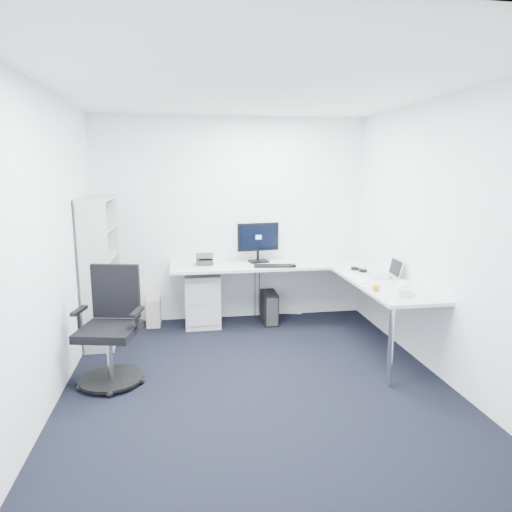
{
  "coord_description": "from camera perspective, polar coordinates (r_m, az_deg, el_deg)",
  "views": [
    {
      "loc": [
        -0.65,
        -3.96,
        2.02
      ],
      "look_at": [
        0.15,
        1.05,
        1.05
      ],
      "focal_mm": 32.0,
      "sensor_mm": 36.0,
      "label": 1
    }
  ],
  "objects": [
    {
      "name": "ground",
      "position": [
        4.49,
        0.23,
        -15.89
      ],
      "size": [
        4.2,
        4.2,
        0.0
      ],
      "primitive_type": "plane",
      "color": "black"
    },
    {
      "name": "ceiling",
      "position": [
        4.07,
        0.26,
        20.44
      ],
      "size": [
        4.2,
        4.2,
        0.0
      ],
      "primitive_type": "plane",
      "color": "white"
    },
    {
      "name": "wall_back",
      "position": [
        6.13,
        -2.94,
        4.53
      ],
      "size": [
        3.6,
        0.02,
        2.7
      ],
      "primitive_type": "cube",
      "color": "white",
      "rests_on": "ground"
    },
    {
      "name": "wall_front",
      "position": [
        2.08,
        9.72,
        -8.05
      ],
      "size": [
        3.6,
        0.02,
        2.7
      ],
      "primitive_type": "cube",
      "color": "white",
      "rests_on": "ground"
    },
    {
      "name": "wall_left",
      "position": [
        4.18,
        -24.91,
        0.59
      ],
      "size": [
        0.02,
        4.2,
        2.7
      ],
      "primitive_type": "cube",
      "color": "white",
      "rests_on": "ground"
    },
    {
      "name": "wall_right",
      "position": [
        4.71,
        22.43,
        1.82
      ],
      "size": [
        0.02,
        4.2,
        2.7
      ],
      "primitive_type": "cube",
      "color": "white",
      "rests_on": "ground"
    },
    {
      "name": "l_desk",
      "position": [
        5.73,
        3.42,
        -5.58
      ],
      "size": [
        2.78,
        1.55,
        0.81
      ],
      "primitive_type": null,
      "color": "#BCBEBE",
      "rests_on": "ground"
    },
    {
      "name": "drawer_pedestal",
      "position": [
        6.06,
        -6.73,
        -5.32
      ],
      "size": [
        0.45,
        0.56,
        0.69
      ],
      "primitive_type": "cube",
      "color": "#BCBEBE",
      "rests_on": "ground"
    },
    {
      "name": "bookshelf",
      "position": [
        5.62,
        -18.86,
        -1.76
      ],
      "size": [
        0.33,
        0.85,
        1.7
      ],
      "primitive_type": null,
      "color": "#B5B8B7",
      "rests_on": "ground"
    },
    {
      "name": "task_chair",
      "position": [
        4.53,
        -18.0,
        -8.54
      ],
      "size": [
        0.75,
        0.75,
        1.11
      ],
      "primitive_type": null,
      "rotation": [
        0.0,
        0.0,
        -0.22
      ],
      "color": "black",
      "rests_on": "ground"
    },
    {
      "name": "black_pc_tower",
      "position": [
        6.12,
        1.66,
        -6.43
      ],
      "size": [
        0.2,
        0.43,
        0.41
      ],
      "primitive_type": "cube",
      "rotation": [
        0.0,
        0.0,
        -0.02
      ],
      "color": "black",
      "rests_on": "ground"
    },
    {
      "name": "beige_pc_tower",
      "position": [
        6.21,
        -12.63,
        -6.65
      ],
      "size": [
        0.18,
        0.39,
        0.37
      ],
      "primitive_type": "cube",
      "rotation": [
        0.0,
        0.0,
        -0.01
      ],
      "color": "beige",
      "rests_on": "ground"
    },
    {
      "name": "power_strip",
      "position": [
        6.56,
        4.2,
        -6.98
      ],
      "size": [
        0.35,
        0.13,
        0.04
      ],
      "primitive_type": "cube",
      "rotation": [
        0.0,
        0.0,
        -0.21
      ],
      "color": "silver",
      "rests_on": "ground"
    },
    {
      "name": "monitor",
      "position": [
        5.98,
        0.3,
        1.75
      ],
      "size": [
        0.58,
        0.25,
        0.54
      ],
      "primitive_type": null,
      "rotation": [
        0.0,
        0.0,
        0.12
      ],
      "color": "black",
      "rests_on": "l_desk"
    },
    {
      "name": "black_keyboard",
      "position": [
        5.74,
        2.05,
        -1.24
      ],
      "size": [
        0.48,
        0.23,
        0.02
      ],
      "primitive_type": "cube",
      "rotation": [
        0.0,
        0.0,
        -0.14
      ],
      "color": "black",
      "rests_on": "l_desk"
    },
    {
      "name": "mouse",
      "position": [
        5.74,
        4.57,
        -1.19
      ],
      "size": [
        0.07,
        0.11,
        0.04
      ],
      "primitive_type": "cube",
      "rotation": [
        0.0,
        0.0,
        0.01
      ],
      "color": "black",
      "rests_on": "l_desk"
    },
    {
      "name": "desk_phone",
      "position": [
        5.91,
        -6.46,
        -0.32
      ],
      "size": [
        0.22,
        0.22,
        0.15
      ],
      "primitive_type": null,
      "rotation": [
        0.0,
        0.0,
        -0.04
      ],
      "color": "#29292C",
      "rests_on": "l_desk"
    },
    {
      "name": "laptop",
      "position": [
        5.35,
        15.3,
        -1.46
      ],
      "size": [
        0.32,
        0.31,
        0.21
      ],
      "primitive_type": null,
      "rotation": [
        0.0,
        0.0,
        -0.05
      ],
      "color": "silver",
      "rests_on": "l_desk"
    },
    {
      "name": "white_keyboard",
      "position": [
        5.21,
        12.51,
        -2.77
      ],
      "size": [
        0.14,
        0.44,
        0.01
      ],
      "primitive_type": "cube",
      "rotation": [
        0.0,
        0.0,
        0.03
      ],
      "color": "silver",
      "rests_on": "l_desk"
    },
    {
      "name": "headphones",
      "position": [
        5.64,
        12.74,
        -1.54
      ],
      "size": [
        0.21,
        0.25,
        0.06
      ],
      "primitive_type": null,
      "rotation": [
        0.0,
        0.0,
        0.42
      ],
      "color": "black",
      "rests_on": "l_desk"
    },
    {
      "name": "orange_fruit",
      "position": [
        4.75,
        14.78,
        -3.8
      ],
      "size": [
        0.08,
        0.08,
        0.08
      ],
      "primitive_type": "sphere",
      "color": "orange",
      "rests_on": "l_desk"
    },
    {
      "name": "tissue_box",
      "position": [
        4.69,
        17.76,
        -4.16
      ],
      "size": [
        0.16,
        0.25,
        0.08
      ],
      "primitive_type": "cube",
      "rotation": [
        0.0,
        0.0,
        -0.19
      ],
      "color": "silver",
      "rests_on": "l_desk"
    }
  ]
}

